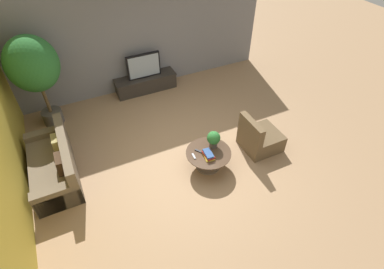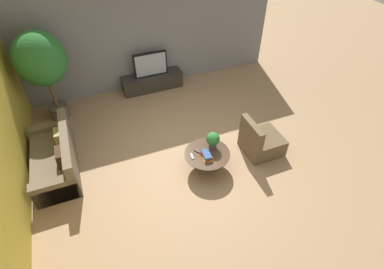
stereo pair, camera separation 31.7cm
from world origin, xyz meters
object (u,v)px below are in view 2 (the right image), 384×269
at_px(television, 150,64).
at_px(armchair_wicker, 260,141).
at_px(coffee_table, 207,157).
at_px(potted_palm_tall, 41,62).
at_px(potted_plant_tabletop, 213,140).
at_px(media_console, 152,81).
at_px(couch_by_wall, 56,158).

relative_size(television, armchair_wicker, 1.06).
xyz_separation_m(television, coffee_table, (0.22, -3.35, -0.48)).
bearing_deg(potted_palm_tall, potted_plant_tabletop, -44.10).
bearing_deg(potted_palm_tall, coffee_table, -47.03).
bearing_deg(armchair_wicker, media_console, 24.42).
height_order(media_console, potted_palm_tall, potted_palm_tall).
height_order(media_console, potted_plant_tabletop, potted_plant_tabletop).
xyz_separation_m(armchair_wicker, potted_palm_tall, (-4.06, 2.95, 1.27)).
height_order(media_console, coffee_table, media_console).
height_order(television, armchair_wicker, television).
distance_m(media_console, potted_palm_tall, 2.90).
distance_m(coffee_table, potted_plant_tabletop, 0.40).
xyz_separation_m(television, potted_palm_tall, (-2.55, -0.38, 0.78)).
xyz_separation_m(television, armchair_wicker, (1.51, -3.33, -0.49)).
bearing_deg(media_console, potted_palm_tall, -171.46).
bearing_deg(armchair_wicker, potted_plant_tabletop, 85.03).
xyz_separation_m(armchair_wicker, potted_plant_tabletop, (-1.12, 0.10, 0.36)).
bearing_deg(potted_plant_tabletop, armchair_wicker, -4.97).
relative_size(television, potted_palm_tall, 0.41).
distance_m(coffee_table, couch_by_wall, 3.12).
relative_size(television, potted_plant_tabletop, 2.45).
bearing_deg(potted_plant_tabletop, coffee_table, -144.63).
bearing_deg(television, potted_palm_tall, -171.49).
bearing_deg(armchair_wicker, coffee_table, 91.08).
distance_m(armchair_wicker, potted_palm_tall, 5.18).
height_order(couch_by_wall, armchair_wicker, armchair_wicker).
distance_m(potted_palm_tall, potted_plant_tabletop, 4.20).
xyz_separation_m(coffee_table, armchair_wicker, (1.30, 0.02, -0.02)).
relative_size(television, couch_by_wall, 0.48).
bearing_deg(potted_plant_tabletop, potted_palm_tall, 135.90).
height_order(media_console, television, television).
bearing_deg(coffee_table, television, 93.70).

